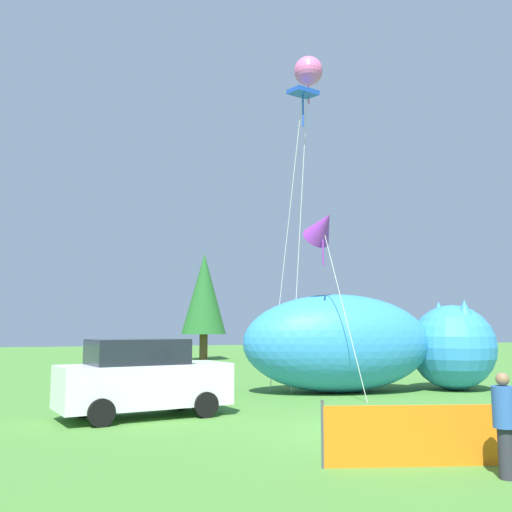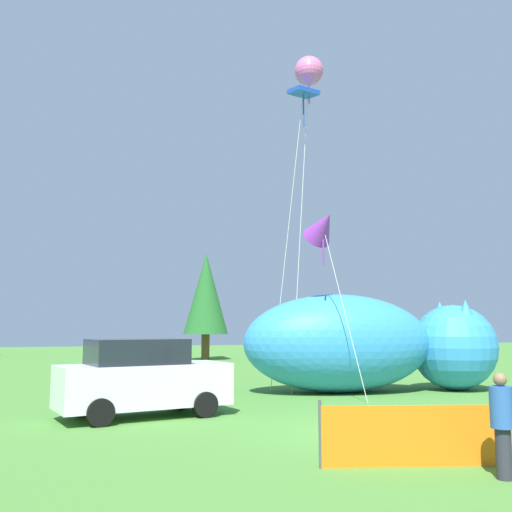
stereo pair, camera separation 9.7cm
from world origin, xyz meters
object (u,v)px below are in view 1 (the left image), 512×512
Objects in this scene: spectator_in_grey_shirt at (504,420)px; kite_blue_box at (302,100)px; kite_pink_octopus at (308,72)px; kite_purple_delta at (323,227)px; parked_car at (143,378)px; inflatable_cat at (366,347)px.

kite_blue_box is at bearing 83.84° from spectator_in_grey_shirt.
kite_purple_delta is (-0.31, -1.83, -6.28)m from kite_pink_octopus.
spectator_in_grey_shirt is at bearing -71.92° from parked_car.
inflatable_cat is 1.51× the size of kite_purple_delta.
spectator_in_grey_shirt is at bearing -97.97° from kite_pink_octopus.
kite_pink_octopus reaches higher than kite_purple_delta.
inflatable_cat is 9.28m from kite_blue_box.
parked_car is 11.83m from kite_blue_box.
inflatable_cat is at bearing -3.16° from kite_blue_box.
kite_pink_octopus is at bearing 171.19° from inflatable_cat.
inflatable_cat is at bearing -15.00° from kite_pink_octopus.
kite_purple_delta is (0.11, -1.45, -4.98)m from kite_blue_box.
inflatable_cat is at bearing 9.49° from parked_car.
parked_car is at bearing -147.59° from kite_pink_octopus.
inflatable_cat reaches higher than spectator_in_grey_shirt.
kite_pink_octopus is at bearing 80.45° from kite_purple_delta.
kite_pink_octopus is (6.31, 4.01, 10.89)m from parked_car.
parked_car is at bearing -160.10° from kite_purple_delta.
parked_car is 7.87m from kite_purple_delta.
inflatable_cat is 4.76m from kite_purple_delta.
kite_blue_box is 1.75× the size of kite_purple_delta.
inflatable_cat is at bearing 72.40° from spectator_in_grey_shirt.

